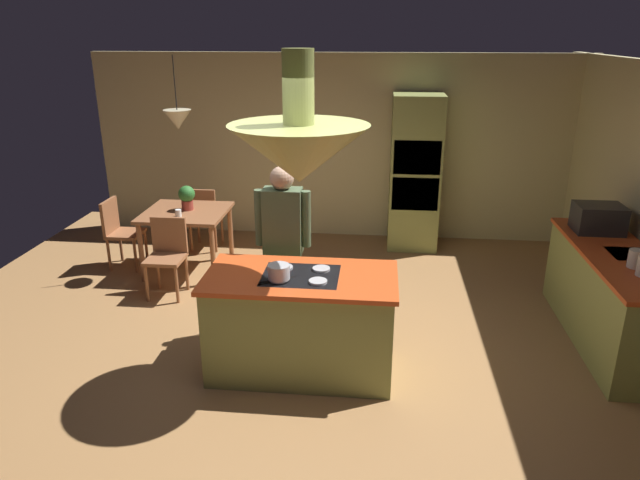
{
  "coord_description": "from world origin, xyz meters",
  "views": [
    {
      "loc": [
        0.62,
        -4.55,
        2.82
      ],
      "look_at": [
        0.1,
        0.4,
        1.0
      ],
      "focal_mm": 32.21,
      "sensor_mm": 36.0,
      "label": 1
    }
  ],
  "objects_px": {
    "chair_by_back_wall": "(204,214)",
    "chair_at_corner": "(119,229)",
    "dining_table": "(186,219)",
    "microwave_on_counter": "(598,218)",
    "chair_facing_island": "(167,251)",
    "canister_sugar": "(636,259)",
    "potted_plant_on_table": "(187,196)",
    "person_at_island": "(283,240)",
    "kitchen_island": "(301,323)",
    "cup_on_table": "(178,213)",
    "oven_tower": "(415,173)",
    "cooking_pot_on_cooktop": "(279,272)"
  },
  "relations": [
    {
      "from": "chair_facing_island",
      "to": "potted_plant_on_table",
      "type": "bearing_deg",
      "value": 89.19
    },
    {
      "from": "chair_by_back_wall",
      "to": "oven_tower",
      "type": "bearing_deg",
      "value": -170.85
    },
    {
      "from": "cup_on_table",
      "to": "microwave_on_counter",
      "type": "relative_size",
      "value": 0.2
    },
    {
      "from": "person_at_island",
      "to": "canister_sugar",
      "type": "height_order",
      "value": "person_at_island"
    },
    {
      "from": "chair_at_corner",
      "to": "chair_facing_island",
      "type": "bearing_deg",
      "value": -128.45
    },
    {
      "from": "dining_table",
      "to": "chair_by_back_wall",
      "type": "bearing_deg",
      "value": 90.0
    },
    {
      "from": "dining_table",
      "to": "cup_on_table",
      "type": "xyz_separation_m",
      "value": [
        -0.0,
        -0.24,
        0.15
      ]
    },
    {
      "from": "kitchen_island",
      "to": "chair_facing_island",
      "type": "relative_size",
      "value": 1.86
    },
    {
      "from": "person_at_island",
      "to": "cooking_pot_on_cooktop",
      "type": "bearing_deg",
      "value": -83.02
    },
    {
      "from": "person_at_island",
      "to": "canister_sugar",
      "type": "relative_size",
      "value": 10.36
    },
    {
      "from": "chair_by_back_wall",
      "to": "chair_at_corner",
      "type": "relative_size",
      "value": 1.0
    },
    {
      "from": "microwave_on_counter",
      "to": "canister_sugar",
      "type": "bearing_deg",
      "value": -90.0
    },
    {
      "from": "kitchen_island",
      "to": "oven_tower",
      "type": "relative_size",
      "value": 0.78
    },
    {
      "from": "chair_at_corner",
      "to": "dining_table",
      "type": "bearing_deg",
      "value": -90.0
    },
    {
      "from": "dining_table",
      "to": "microwave_on_counter",
      "type": "height_order",
      "value": "microwave_on_counter"
    },
    {
      "from": "chair_at_corner",
      "to": "person_at_island",
      "type": "bearing_deg",
      "value": -121.38
    },
    {
      "from": "oven_tower",
      "to": "canister_sugar",
      "type": "height_order",
      "value": "oven_tower"
    },
    {
      "from": "kitchen_island",
      "to": "cup_on_table",
      "type": "height_order",
      "value": "kitchen_island"
    },
    {
      "from": "oven_tower",
      "to": "dining_table",
      "type": "relative_size",
      "value": 2.09
    },
    {
      "from": "canister_sugar",
      "to": "person_at_island",
      "type": "bearing_deg",
      "value": 175.9
    },
    {
      "from": "chair_at_corner",
      "to": "microwave_on_counter",
      "type": "bearing_deg",
      "value": -97.22
    },
    {
      "from": "dining_table",
      "to": "person_at_island",
      "type": "distance_m",
      "value": 2.04
    },
    {
      "from": "chair_facing_island",
      "to": "cup_on_table",
      "type": "distance_m",
      "value": 0.55
    },
    {
      "from": "chair_by_back_wall",
      "to": "chair_at_corner",
      "type": "xyz_separation_m",
      "value": [
        -0.87,
        -0.69,
        0.0
      ]
    },
    {
      "from": "potted_plant_on_table",
      "to": "chair_facing_island",
      "type": "bearing_deg",
      "value": -90.81
    },
    {
      "from": "dining_table",
      "to": "canister_sugar",
      "type": "xyz_separation_m",
      "value": [
        4.54,
        -1.63,
        0.32
      ]
    },
    {
      "from": "chair_facing_island",
      "to": "cooking_pot_on_cooktop",
      "type": "height_order",
      "value": "cooking_pot_on_cooktop"
    },
    {
      "from": "chair_by_back_wall",
      "to": "chair_at_corner",
      "type": "height_order",
      "value": "same"
    },
    {
      "from": "dining_table",
      "to": "cup_on_table",
      "type": "distance_m",
      "value": 0.28
    },
    {
      "from": "cup_on_table",
      "to": "microwave_on_counter",
      "type": "bearing_deg",
      "value": -5.66
    },
    {
      "from": "kitchen_island",
      "to": "oven_tower",
      "type": "bearing_deg",
      "value": 71.26
    },
    {
      "from": "dining_table",
      "to": "potted_plant_on_table",
      "type": "height_order",
      "value": "potted_plant_on_table"
    },
    {
      "from": "canister_sugar",
      "to": "microwave_on_counter",
      "type": "xyz_separation_m",
      "value": [
        0.0,
        0.95,
        0.06
      ]
    },
    {
      "from": "dining_table",
      "to": "cooking_pot_on_cooktop",
      "type": "bearing_deg",
      "value": -55.37
    },
    {
      "from": "chair_by_back_wall",
      "to": "cooking_pot_on_cooktop",
      "type": "relative_size",
      "value": 4.83
    },
    {
      "from": "kitchen_island",
      "to": "canister_sugar",
      "type": "xyz_separation_m",
      "value": [
        2.84,
        0.47,
        0.53
      ]
    },
    {
      "from": "cup_on_table",
      "to": "cooking_pot_on_cooktop",
      "type": "xyz_separation_m",
      "value": [
        1.54,
        -1.99,
        0.18
      ]
    },
    {
      "from": "dining_table",
      "to": "chair_facing_island",
      "type": "height_order",
      "value": "chair_facing_island"
    },
    {
      "from": "chair_at_corner",
      "to": "canister_sugar",
      "type": "height_order",
      "value": "canister_sugar"
    },
    {
      "from": "potted_plant_on_table",
      "to": "canister_sugar",
      "type": "bearing_deg",
      "value": -20.47
    },
    {
      "from": "person_at_island",
      "to": "oven_tower",
      "type": "bearing_deg",
      "value": 61.94
    },
    {
      "from": "chair_facing_island",
      "to": "chair_at_corner",
      "type": "xyz_separation_m",
      "value": [
        -0.87,
        0.69,
        0.0
      ]
    },
    {
      "from": "kitchen_island",
      "to": "potted_plant_on_table",
      "type": "height_order",
      "value": "potted_plant_on_table"
    },
    {
      "from": "oven_tower",
      "to": "chair_by_back_wall",
      "type": "xyz_separation_m",
      "value": [
        -2.8,
        -0.45,
        -0.53
      ]
    },
    {
      "from": "cooking_pot_on_cooktop",
      "to": "microwave_on_counter",
      "type": "bearing_deg",
      "value": 27.23
    },
    {
      "from": "potted_plant_on_table",
      "to": "kitchen_island",
      "type": "bearing_deg",
      "value": -51.95
    },
    {
      "from": "kitchen_island",
      "to": "microwave_on_counter",
      "type": "height_order",
      "value": "microwave_on_counter"
    },
    {
      "from": "dining_table",
      "to": "chair_by_back_wall",
      "type": "xyz_separation_m",
      "value": [
        0.0,
        0.69,
        -0.15
      ]
    },
    {
      "from": "canister_sugar",
      "to": "chair_at_corner",
      "type": "bearing_deg",
      "value": 163.22
    },
    {
      "from": "dining_table",
      "to": "microwave_on_counter",
      "type": "bearing_deg",
      "value": -8.59
    }
  ]
}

